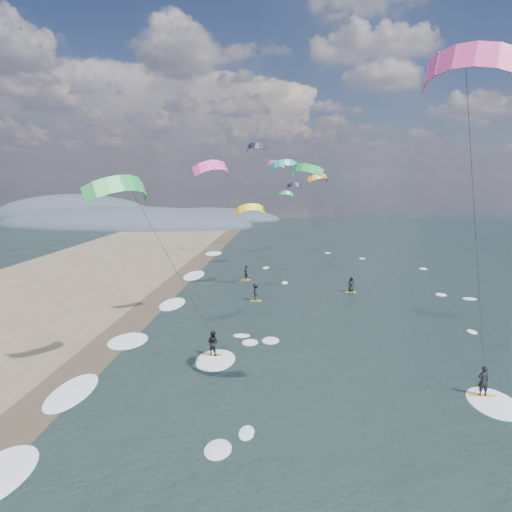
{
  "coord_description": "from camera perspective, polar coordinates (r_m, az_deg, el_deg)",
  "views": [
    {
      "loc": [
        1.31,
        -19.89,
        12.08
      ],
      "look_at": [
        -1.0,
        12.0,
        7.0
      ],
      "focal_mm": 35.0,
      "sensor_mm": 36.0,
      "label": 1
    }
  ],
  "objects": [
    {
      "name": "kitesurfer_near_a",
      "position": [
        23.38,
        23.41,
        11.87
      ],
      "size": [
        7.85,
        9.26,
        17.66
      ],
      "color": "gold",
      "rests_on": "ground"
    },
    {
      "name": "ground",
      "position": [
        23.31,
        0.34,
        -22.19
      ],
      "size": [
        260.0,
        260.0,
        0.0
      ],
      "primitive_type": "plane",
      "color": "black",
      "rests_on": "ground"
    },
    {
      "name": "shoreline_surf",
      "position": [
        38.63,
        -14.55,
        -9.49
      ],
      "size": [
        2.4,
        79.4,
        0.11
      ],
      "color": "white",
      "rests_on": "ground"
    },
    {
      "name": "far_kitesurfers",
      "position": [
        52.17,
        2.84,
        -3.4
      ],
      "size": [
        12.8,
        10.92,
        1.74
      ],
      "color": "gold",
      "rests_on": "ground"
    },
    {
      "name": "wet_sand_strip",
      "position": [
        34.88,
        -19.0,
        -11.74
      ],
      "size": [
        3.0,
        240.0,
        0.0
      ],
      "primitive_type": "cube",
      "color": "#382D23",
      "rests_on": "ground"
    },
    {
      "name": "bg_kite_field",
      "position": [
        71.12,
        3.17,
        9.39
      ],
      "size": [
        13.97,
        71.05,
        8.88
      ],
      "color": "#D83F8C",
      "rests_on": "ground"
    },
    {
      "name": "coastal_hills",
      "position": [
        136.37,
        -15.68,
        3.61
      ],
      "size": [
        80.0,
        41.0,
        15.0
      ],
      "color": "#3D4756",
      "rests_on": "ground"
    },
    {
      "name": "kitesurfer_near_b",
      "position": [
        29.29,
        -11.04,
        1.29
      ],
      "size": [
        6.89,
        9.28,
        12.87
      ],
      "color": "gold",
      "rests_on": "ground"
    }
  ]
}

